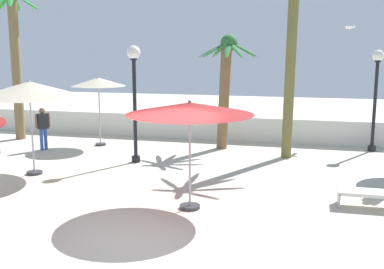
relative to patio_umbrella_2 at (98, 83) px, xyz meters
name	(u,v)px	position (x,y,z in m)	size (l,w,h in m)	color
ground_plane	(150,233)	(4.71, -7.81, -2.40)	(56.00, 56.00, 0.00)	beige
boundary_wall	(232,129)	(4.71, 2.14, -1.91)	(25.20, 0.30, 0.97)	silver
patio_umbrella_2	(98,83)	(0.00, 0.00, 0.00)	(2.01, 2.01, 2.64)	#333338
patio_umbrella_4	(29,90)	(-0.09, -4.35, 0.10)	(3.06, 3.06, 2.78)	#333338
patio_umbrella_5	(190,109)	(5.12, -6.17, -0.08)	(2.90, 2.90, 2.54)	#333338
palm_tree_0	(292,45)	(7.06, -0.31, 1.39)	(2.60, 2.63, 6.19)	brown
palm_tree_1	(15,49)	(-3.76, 0.43, 1.25)	(2.10, 2.13, 6.04)	brown
palm_tree_2	(226,77)	(4.72, 0.61, 0.23)	(2.27, 2.27, 4.16)	brown
lamp_post_2	(134,84)	(2.28, -2.21, 0.15)	(0.43, 0.43, 3.75)	black
lamp_post_3	(376,86)	(9.95, 1.46, -0.06)	(0.40, 0.40, 3.61)	black
lounge_chair_2	(380,192)	(9.38, -5.07, -2.01)	(1.89, 0.57, 0.84)	#B7B7BC
guest_0	(43,125)	(-1.66, -1.26, -1.47)	(0.40, 0.48, 1.55)	#3359B2
seagull_0	(350,27)	(9.07, 3.32, 2.07)	(0.45, 1.15, 0.14)	white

